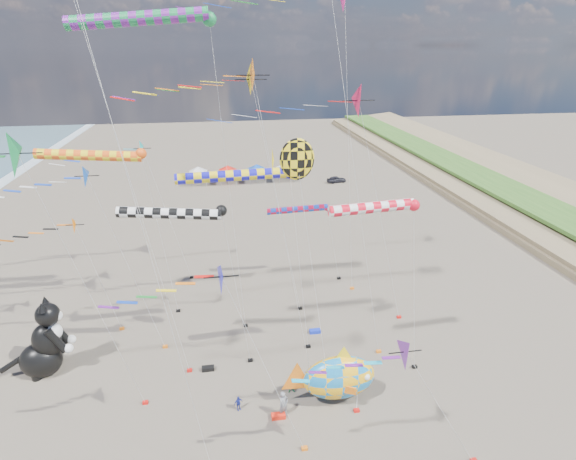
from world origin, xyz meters
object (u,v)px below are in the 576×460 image
Objects in this scene: child_blue at (238,403)px; parked_car at (336,179)px; fish_inflatable at (338,377)px; child_green at (293,385)px; person_adult at (284,404)px; cat_inflatable at (41,338)px.

parked_car is (19.88, 50.37, 0.03)m from child_blue.
fish_inflatable is 52.51m from parked_car.
child_green is at bearing -11.60° from child_blue.
person_adult is 3.04m from child_blue.
fish_inflatable is at bearing -30.08° from child_blue.
fish_inflatable reaches higher than parked_car.
child_green is 51.92m from parked_car.
child_green is (0.94, 2.00, -0.33)m from person_adult.
person_adult is at bearing -171.00° from fish_inflatable.
fish_inflatable is at bearing -24.25° from child_green.
person_adult is 1.53× the size of child_green.
fish_inflatable is 3.93m from person_adult.
fish_inflatable is 6.75m from child_blue.
person_adult reaches higher than child_blue.
child_green reaches higher than parked_car.
cat_inflatable is 3.17× the size of person_adult.
child_green is 0.37× the size of parked_car.
fish_inflatable reaches higher than child_green.
cat_inflatable is 4.83× the size of child_green.
fish_inflatable is at bearing 156.80° from parked_car.
parked_car is (13.32, 50.77, -1.53)m from fish_inflatable.
cat_inflatable is 1.80× the size of parked_car.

